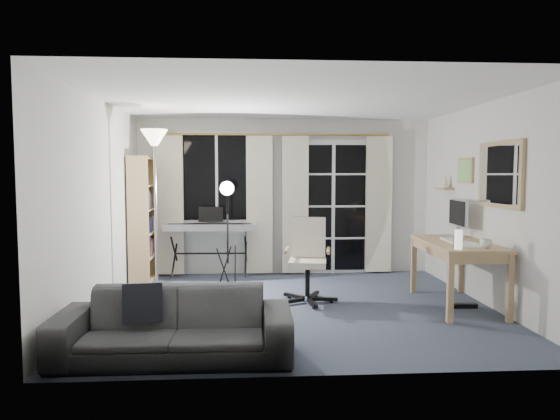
% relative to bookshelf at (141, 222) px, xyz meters
% --- Properties ---
extents(floor, '(4.50, 4.00, 0.02)m').
position_rel_bookshelf_xyz_m(floor, '(2.12, -1.57, -0.87)').
color(floor, '#3B4356').
rests_on(floor, ground).
extents(window, '(1.20, 0.08, 1.40)m').
position_rel_bookshelf_xyz_m(window, '(1.07, 0.40, 0.64)').
color(window, white).
rests_on(window, floor).
extents(french_door, '(1.32, 0.09, 2.11)m').
position_rel_bookshelf_xyz_m(french_door, '(2.87, 0.40, 0.17)').
color(french_door, white).
rests_on(french_door, floor).
extents(curtains, '(3.60, 0.07, 2.13)m').
position_rel_bookshelf_xyz_m(curtains, '(1.98, 0.31, 0.24)').
color(curtains, gold).
rests_on(curtains, floor).
extents(bookshelf, '(0.31, 0.85, 1.80)m').
position_rel_bookshelf_xyz_m(bookshelf, '(0.00, 0.00, 0.00)').
color(bookshelf, tan).
rests_on(bookshelf, floor).
extents(torchiere_lamp, '(0.44, 0.44, 2.11)m').
position_rel_bookshelf_xyz_m(torchiere_lamp, '(0.38, -0.94, 0.84)').
color(torchiere_lamp, '#B2B2B7').
rests_on(torchiere_lamp, floor).
extents(keyboard_piano, '(1.38, 0.69, 0.99)m').
position_rel_bookshelf_xyz_m(keyboard_piano, '(0.99, 0.13, -0.10)').
color(keyboard_piano, black).
rests_on(keyboard_piano, floor).
extents(studio_light, '(0.26, 0.30, 1.49)m').
position_rel_bookshelf_xyz_m(studio_light, '(1.27, -0.57, 0.34)').
color(studio_light, black).
rests_on(studio_light, floor).
extents(office_chair, '(0.70, 0.70, 1.02)m').
position_rel_bookshelf_xyz_m(office_chair, '(2.28, -1.26, -0.25)').
color(office_chair, black).
rests_on(office_chair, floor).
extents(desk, '(0.78, 1.45, 0.76)m').
position_rel_bookshelf_xyz_m(desk, '(4.00, -1.64, -0.19)').
color(desk, tan).
rests_on(desk, floor).
extents(monitor, '(0.19, 0.55, 0.48)m').
position_rel_bookshelf_xyz_m(monitor, '(4.20, -1.19, 0.20)').
color(monitor, silver).
rests_on(monitor, desk).
extents(desk_clutter, '(0.47, 0.86, 0.97)m').
position_rel_bookshelf_xyz_m(desk_clutter, '(3.93, -1.86, -0.26)').
color(desk_clutter, white).
rests_on(desk_clutter, desk).
extents(mug, '(0.13, 0.10, 0.13)m').
position_rel_bookshelf_xyz_m(mug, '(4.10, -2.14, -0.03)').
color(mug, silver).
rests_on(mug, desk).
extents(wall_mirror, '(0.04, 0.94, 0.74)m').
position_rel_bookshelf_xyz_m(wall_mirror, '(4.34, -1.92, 0.69)').
color(wall_mirror, tan).
rests_on(wall_mirror, floor).
extents(framed_print, '(0.03, 0.42, 0.32)m').
position_rel_bookshelf_xyz_m(framed_print, '(4.35, -1.02, 0.74)').
color(framed_print, tan).
rests_on(framed_print, floor).
extents(wall_shelf, '(0.16, 0.30, 0.18)m').
position_rel_bookshelf_xyz_m(wall_shelf, '(4.28, -0.52, 0.55)').
color(wall_shelf, tan).
rests_on(wall_shelf, floor).
extents(sofa, '(1.98, 0.59, 0.77)m').
position_rel_bookshelf_xyz_m(sofa, '(0.92, -3.12, -0.47)').
color(sofa, '#272729').
rests_on(sofa, floor).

